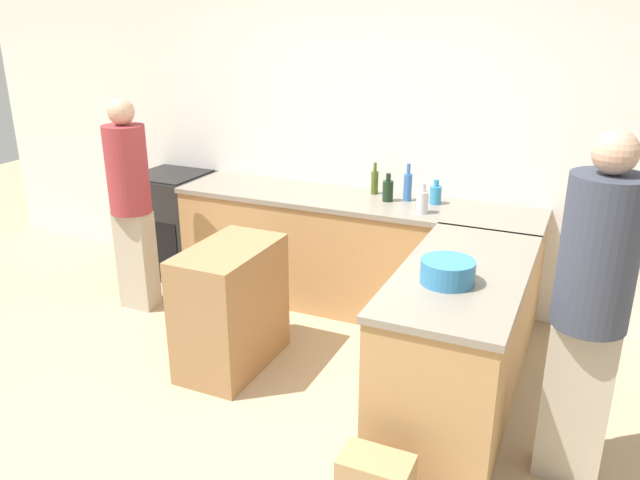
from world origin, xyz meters
TOP-DOWN VIEW (x-y plane):
  - ground_plane at (0.00, 0.00)m, footprint 14.00×14.00m
  - wall_back at (0.00, 2.14)m, footprint 8.00×0.06m
  - counter_back at (0.00, 1.78)m, footprint 2.89×0.68m
  - counter_peninsula at (1.10, 0.69)m, footprint 0.69×1.56m
  - range_oven at (-1.76, 1.80)m, footprint 0.62×0.63m
  - island_table at (-0.39, 0.59)m, footprint 0.46×0.80m
  - mixing_bowl at (1.06, 0.48)m, footprint 0.29×0.29m
  - vinegar_bottle_clear at (0.60, 1.62)m, footprint 0.09×0.09m
  - water_bottle_blue at (0.41, 1.89)m, footprint 0.06×0.06m
  - dish_soap_bottle at (0.62, 1.90)m, footprint 0.09×0.09m
  - wine_bottle_dark at (0.27, 1.82)m, footprint 0.08×0.08m
  - olive_oil_bottle at (0.11, 1.97)m, footprint 0.06×0.06m
  - person_by_range at (-1.56, 1.04)m, footprint 0.32×0.32m
  - person_at_peninsula at (1.77, 0.37)m, footprint 0.35×0.35m

SIDE VIEW (x-z plane):
  - ground_plane at x=0.00m, z-range 0.00..0.00m
  - island_table at x=-0.39m, z-range 0.00..0.85m
  - counter_back at x=0.00m, z-range 0.00..0.91m
  - counter_peninsula at x=1.10m, z-range 0.00..0.91m
  - range_oven at x=-1.76m, z-range 0.00..0.92m
  - person_by_range at x=-1.56m, z-range 0.08..1.76m
  - mixing_bowl at x=1.06m, z-range 0.91..1.04m
  - person_at_peninsula at x=1.77m, z-range 0.08..1.88m
  - dish_soap_bottle at x=0.62m, z-range 0.89..1.08m
  - wine_bottle_dark at x=0.27m, z-range 0.89..1.11m
  - vinegar_bottle_clear at x=0.60m, z-range 0.89..1.11m
  - olive_oil_bottle at x=0.11m, z-range 0.89..1.14m
  - water_bottle_blue at x=0.41m, z-range 0.88..1.17m
  - wall_back at x=0.00m, z-range 0.00..2.70m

